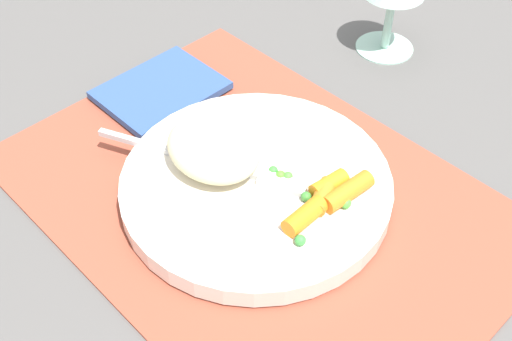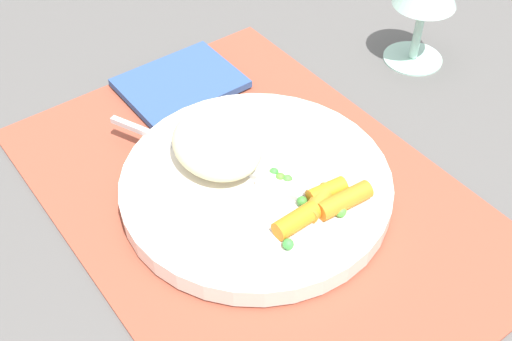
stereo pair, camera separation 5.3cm
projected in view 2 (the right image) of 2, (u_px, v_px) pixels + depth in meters
The scene contains 8 objects.
ground_plane at pixel (256, 197), 0.60m from camera, with size 2.40×2.40×0.00m, color #565451.
placemat at pixel (256, 195), 0.60m from camera, with size 0.47×0.33×0.01m, color #9E4733.
plate at pixel (256, 186), 0.59m from camera, with size 0.25×0.25×0.02m, color silver.
rice_mound at pixel (217, 145), 0.58m from camera, with size 0.09×0.08×0.04m, color beige.
carrot_portion at pixel (323, 204), 0.55m from camera, with size 0.04×0.10×0.02m.
pea_scatter at pixel (302, 200), 0.56m from camera, with size 0.08×0.07×0.01m.
fork at pixel (222, 162), 0.59m from camera, with size 0.20×0.10×0.01m.
napkin at pixel (180, 83), 0.71m from camera, with size 0.10×0.13×0.01m, color #33518C.
Camera 2 is at (0.33, -0.24, 0.44)m, focal length 44.97 mm.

